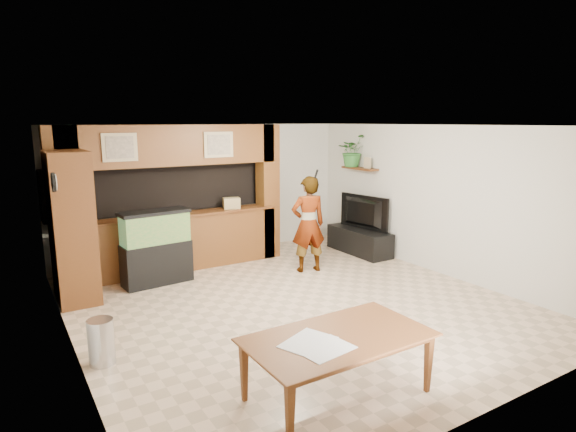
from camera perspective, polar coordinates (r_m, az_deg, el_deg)
floor at (r=7.27m, az=0.64°, el=-10.30°), size 6.50×6.50×0.00m
ceiling at (r=6.76m, az=0.69°, el=10.67°), size 6.50×6.50×0.00m
wall_back at (r=9.76m, az=-9.61°, el=3.02°), size 6.00×0.00×6.00m
wall_left at (r=5.90m, az=-24.81°, el=-3.20°), size 0.00×6.50×6.50m
wall_right at (r=8.85m, az=17.32°, el=1.83°), size 0.00×6.50×6.50m
partition at (r=8.87m, az=-13.79°, el=2.12°), size 4.20×0.99×2.60m
wall_clock at (r=6.78m, az=-26.01°, el=3.61°), size 0.05×0.25×0.25m
wall_shelf at (r=10.07m, az=8.49°, el=5.60°), size 0.25×0.90×0.04m
pantry_cabinet at (r=7.77m, az=-24.24°, el=-1.23°), size 0.56×0.92×2.25m
trash_can at (r=5.88m, az=-21.26°, el=-13.73°), size 0.28×0.28×0.52m
aquarium at (r=8.22m, az=-15.36°, el=-3.70°), size 1.11×0.42×1.24m
tv_stand at (r=9.97m, az=8.45°, el=-2.94°), size 0.54×1.48×0.49m
television at (r=9.84m, az=8.55°, el=0.40°), size 0.36×1.21×0.69m
photo_frame at (r=9.88m, az=9.39°, el=6.23°), size 0.05×0.17×0.22m
potted_plant at (r=10.20m, az=7.59°, el=7.68°), size 0.72×0.67×0.67m
person at (r=8.55m, az=2.41°, el=-0.97°), size 0.70×0.54×1.72m
microphone at (r=8.30m, az=3.37°, el=4.99°), size 0.04×0.10×0.16m
dining_table at (r=4.90m, az=6.18°, el=-17.45°), size 1.81×1.01×0.63m
newspaper_a at (r=4.64m, az=2.39°, el=-14.72°), size 0.61×0.54×0.01m
newspaper_b at (r=4.53m, az=4.41°, el=-15.40°), size 0.54×0.43×0.01m
counter_box at (r=9.12m, az=-6.72°, el=1.53°), size 0.35×0.28×0.20m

